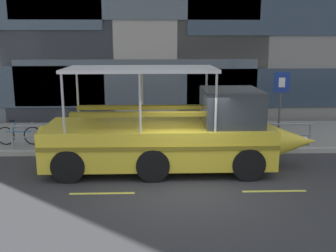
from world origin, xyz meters
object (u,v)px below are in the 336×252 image
parking_sign (281,96)px  leaned_bicycle (19,135)px  pedestrian_near_bow (239,117)px  duck_tour_boat (175,136)px

parking_sign → leaned_bicycle: (-9.97, 0.19, -1.50)m
leaned_bicycle → pedestrian_near_bow: 8.51m
duck_tour_boat → leaned_bicycle: bearing=156.8°
parking_sign → leaned_bicycle: 10.08m
leaned_bicycle → pedestrian_near_bow: size_ratio=1.09×
parking_sign → duck_tour_boat: (-4.13, -2.30, -0.95)m
parking_sign → duck_tour_boat: bearing=-150.9°
parking_sign → pedestrian_near_bow: bearing=164.9°
parking_sign → leaned_bicycle: size_ratio=1.58×
pedestrian_near_bow → duck_tour_boat: bearing=-134.4°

